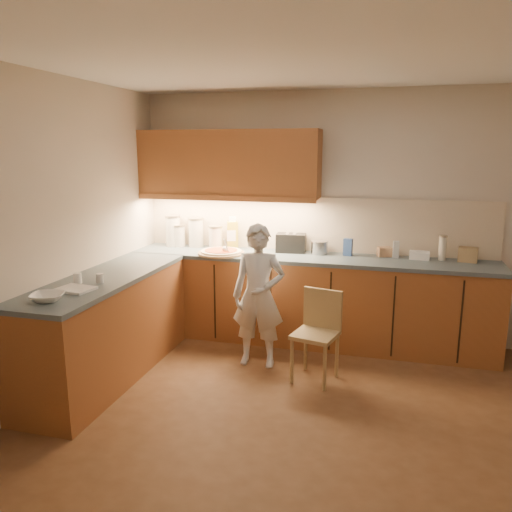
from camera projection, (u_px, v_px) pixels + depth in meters
The scene contains 24 objects.
room at pixel (325, 199), 3.29m from camera, with size 4.54×4.50×2.62m.
l_counter at pixel (245, 307), 4.96m from camera, with size 3.77×2.62×0.92m.
backsplash at pixel (313, 224), 5.35m from camera, with size 3.75×0.02×0.58m, color beige.
upper_cabinets at pixel (228, 164), 5.30m from camera, with size 1.95×0.36×0.73m.
pizza_on_board at pixel (221, 252), 5.24m from camera, with size 0.49×0.49×0.20m.
child at pixel (259, 296), 4.62m from camera, with size 0.49×0.32×1.34m, color silver.
wooden_chair at pixel (318, 328), 4.38m from camera, with size 0.43×0.43×0.79m.
mixing_bowl at pixel (48, 297), 3.61m from camera, with size 0.24×0.24×0.06m, color white.
canister_a at pixel (173, 231), 5.65m from camera, with size 0.18×0.18×0.35m.
canister_b at pixel (179, 235), 5.64m from camera, with size 0.14×0.14×0.25m.
canister_c at pixel (196, 232), 5.61m from camera, with size 0.18×0.18×0.33m.
canister_d at pixel (216, 237), 5.52m from camera, with size 0.16×0.16×0.25m.
oil_jug at pixel (233, 234), 5.50m from camera, with size 0.14×0.12×0.36m.
toaster at pixel (291, 243), 5.32m from camera, with size 0.32×0.20×0.20m.
steel_pot at pixel (319, 247), 5.24m from camera, with size 0.18×0.18×0.14m.
blue_box at pixel (348, 247), 5.15m from camera, with size 0.09×0.06×0.18m, color #304E91.
card_box_a at pixel (384, 252), 5.12m from camera, with size 0.13×0.10×0.10m, color tan.
white_bottle at pixel (396, 250), 5.04m from camera, with size 0.06×0.06×0.17m, color silver.
flat_pack at pixel (419, 255), 5.00m from camera, with size 0.19×0.13×0.08m, color white.
tall_jar at pixel (442, 248), 4.93m from camera, with size 0.08×0.08×0.25m.
card_box_b at pixel (468, 255), 4.88m from camera, with size 0.18×0.14×0.14m, color #A18456.
dough_cloth at pixel (75, 289), 3.89m from camera, with size 0.27×0.21×0.02m, color silver.
spice_jar_a at pixel (78, 278), 4.09m from camera, with size 0.06×0.06×0.09m, color white.
spice_jar_b at pixel (100, 278), 4.10m from camera, with size 0.06×0.06×0.08m, color white.
Camera 1 is at (0.42, -3.30, 2.00)m, focal length 35.00 mm.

